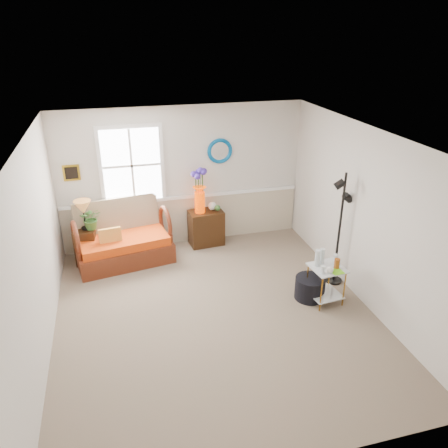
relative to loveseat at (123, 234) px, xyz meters
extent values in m
cube|color=#776854|center=(1.19, -1.98, -0.53)|extent=(4.50, 5.00, 0.01)
cube|color=white|center=(1.19, -1.98, 2.07)|extent=(4.50, 5.00, 0.01)
cube|color=beige|center=(1.19, 0.52, 0.77)|extent=(4.50, 0.01, 2.60)
cube|color=beige|center=(1.19, -4.48, 0.77)|extent=(4.50, 0.01, 2.60)
cube|color=beige|center=(-1.06, -1.98, 0.77)|extent=(0.01, 5.00, 2.60)
cube|color=beige|center=(3.44, -1.98, 0.77)|extent=(0.01, 5.00, 2.60)
cube|color=#B9AA90|center=(1.19, 0.50, -0.08)|extent=(4.46, 0.02, 0.90)
cube|color=white|center=(1.19, 0.49, 0.39)|extent=(4.46, 0.04, 0.06)
cube|color=#AF891F|center=(-0.73, 0.50, 1.02)|extent=(0.28, 0.03, 0.28)
torus|color=#005C9C|center=(1.89, 0.50, 1.22)|extent=(0.47, 0.07, 0.47)
imported|color=#336028|center=(-0.49, 0.10, 0.27)|extent=(0.36, 0.40, 0.31)
cylinder|color=black|center=(2.69, -1.92, -0.35)|extent=(0.58, 0.58, 0.35)
camera|label=1|loc=(-0.03, -7.07, 3.33)|focal=35.00mm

